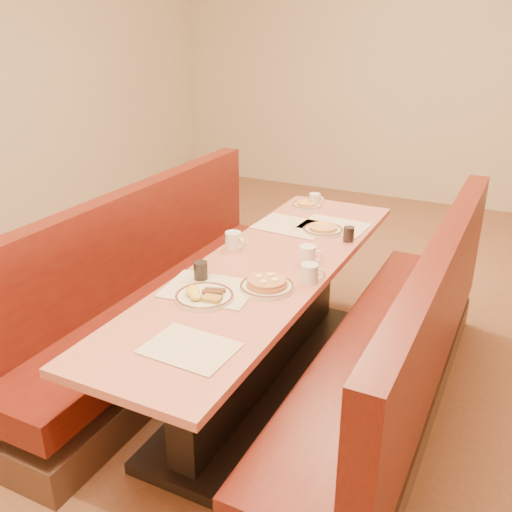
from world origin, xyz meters
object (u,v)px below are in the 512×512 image
at_px(booth_right, 396,362).
at_px(soda_tumbler_near, 201,271).
at_px(diner_table, 265,327).
at_px(coffee_mug_c, 308,254).
at_px(pancake_plate, 267,285).
at_px(coffee_mug_b, 234,240).
at_px(coffee_mug_a, 310,273).
at_px(soda_tumbler_mid, 349,234).
at_px(eggs_plate, 204,296).
at_px(coffee_mug_d, 315,199).
at_px(booth_left, 158,302).

bearing_deg(booth_right, soda_tumbler_near, -162.23).
bearing_deg(diner_table, coffee_mug_c, 34.84).
xyz_separation_m(pancake_plate, coffee_mug_b, (-0.39, 0.38, 0.03)).
distance_m(coffee_mug_a, coffee_mug_c, 0.23).
bearing_deg(soda_tumbler_mid, diner_table, -117.39).
relative_size(diner_table, booth_right, 1.00).
height_order(booth_right, eggs_plate, booth_right).
relative_size(diner_table, coffee_mug_d, 23.00).
distance_m(coffee_mug_c, coffee_mug_d, 1.03).
height_order(booth_left, eggs_plate, booth_left).
bearing_deg(soda_tumbler_mid, coffee_mug_b, -143.48).
distance_m(booth_right, soda_tumbler_near, 1.09).
bearing_deg(booth_right, coffee_mug_a, -169.70).
relative_size(coffee_mug_a, coffee_mug_c, 0.96).
relative_size(pancake_plate, coffee_mug_d, 2.48).
relative_size(diner_table, coffee_mug_b, 19.25).
relative_size(eggs_plate, soda_tumbler_near, 2.86).
bearing_deg(coffee_mug_d, booth_left, -118.59).
bearing_deg(eggs_plate, soda_tumbler_near, 124.91).
bearing_deg(coffee_mug_c, pancake_plate, -106.46).
xyz_separation_m(booth_right, coffee_mug_d, (-0.88, 1.10, 0.43)).
bearing_deg(pancake_plate, booth_left, 163.96).
bearing_deg(coffee_mug_c, booth_right, -20.32).
bearing_deg(coffee_mug_d, soda_tumbler_near, -93.41).
xyz_separation_m(pancake_plate, soda_tumbler_near, (-0.34, -0.06, 0.03)).
height_order(booth_left, coffee_mug_c, booth_left).
distance_m(eggs_plate, coffee_mug_d, 1.58).
xyz_separation_m(pancake_plate, coffee_mug_d, (-0.27, 1.35, 0.02)).
xyz_separation_m(diner_table, coffee_mug_d, (-0.15, 1.10, 0.42)).
xyz_separation_m(booth_right, coffee_mug_a, (-0.45, -0.08, 0.44)).
height_order(coffee_mug_b, coffee_mug_d, coffee_mug_b).
bearing_deg(booth_left, coffee_mug_a, -4.59).
bearing_deg(diner_table, eggs_plate, -101.27).
bearing_deg(soda_tumbler_near, soda_tumbler_mid, 59.55).
bearing_deg(booth_left, coffee_mug_b, 16.18).
distance_m(soda_tumbler_near, soda_tumbler_mid, 0.98).
relative_size(booth_right, pancake_plate, 9.29).
relative_size(diner_table, coffee_mug_a, 20.04).
relative_size(eggs_plate, soda_tumbler_mid, 3.19).
bearing_deg(pancake_plate, soda_tumbler_mid, 78.77).
relative_size(booth_right, soda_tumbler_mid, 28.49).
bearing_deg(coffee_mug_d, coffee_mug_a, -70.55).
distance_m(pancake_plate, coffee_mug_a, 0.23).
distance_m(diner_table, soda_tumbler_mid, 0.74).
bearing_deg(coffee_mug_b, coffee_mug_c, 12.26).
xyz_separation_m(coffee_mug_b, soda_tumbler_mid, (0.55, 0.41, -0.01)).
relative_size(booth_right, eggs_plate, 8.94).
distance_m(diner_table, booth_left, 0.73).
bearing_deg(coffee_mug_c, coffee_mug_b, 172.67).
bearing_deg(soda_tumbler_near, coffee_mug_a, 23.99).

